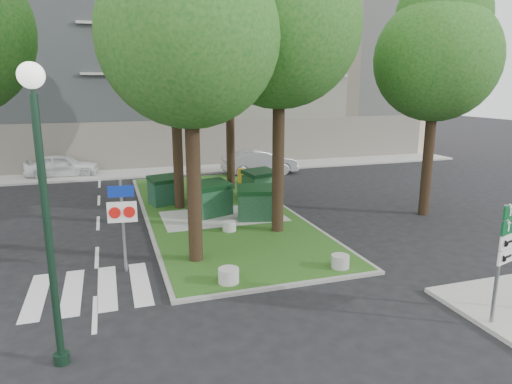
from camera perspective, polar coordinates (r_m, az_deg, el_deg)
name	(u,v)px	position (r m, az deg, el deg)	size (l,w,h in m)	color
ground	(267,289)	(12.85, 1.43, -12.04)	(120.00, 120.00, 0.00)	black
median_island	(217,211)	(20.19, -4.84, -2.44)	(6.00, 16.00, 0.12)	#234C15
median_kerb	(217,212)	(20.19, -4.84, -2.47)	(6.30, 16.30, 0.10)	gray
building_sidewalk	(172,171)	(30.19, -10.40, 2.60)	(42.00, 3.00, 0.12)	#999993
zebra_crossing	(124,285)	(13.59, -16.18, -11.10)	(5.00, 3.00, 0.01)	silver
apartment_building	(154,52)	(37.24, -12.60, 16.73)	(41.00, 12.00, 16.00)	tan
tree_median_near_left	(191,18)	(13.86, -8.09, 20.69)	(5.20, 5.20, 10.53)	black
tree_median_near_right	(282,10)	(16.82, 3.23, 21.73)	(5.60, 5.60, 11.46)	black
tree_median_mid	(176,49)	(20.29, -10.02, 17.22)	(4.80, 4.80, 9.99)	black
tree_median_far	(230,27)	(24.00, -3.21, 19.94)	(5.80, 5.80, 11.93)	black
tree_street_right	(438,47)	(20.68, 21.83, 16.44)	(5.00, 5.00, 10.06)	black
dumpster_a	(165,190)	(21.49, -11.27, 0.23)	(1.66, 1.37, 1.33)	#0E3420
dumpster_b	(211,199)	(19.30, -5.62, -0.83)	(1.87, 1.59, 1.48)	#123F21
dumpster_c	(256,203)	(18.63, -0.02, -1.39)	(1.73, 1.40, 1.41)	black
dumpster_d	(260,184)	(22.13, 0.50, 0.98)	(1.82, 1.56, 1.43)	#123C1A
bollard_left	(229,275)	(12.89, -3.45, -10.38)	(0.58, 0.58, 0.42)	#A8A9A3
bollard_right	(340,261)	(14.10, 10.48, -8.52)	(0.55, 0.55, 0.39)	#9C9B97
bollard_mid	(229,226)	(17.27, -3.36, -4.29)	(0.50, 0.50, 0.36)	#AEADA8
litter_bin	(242,176)	(25.82, -1.79, 2.07)	(0.45, 0.45, 0.79)	#C08516
street_lamp	(43,184)	(9.25, -25.10, 0.87)	(0.47, 0.47, 5.88)	black
traffic_sign_pole	(122,214)	(13.94, -16.36, -2.60)	(0.85, 0.15, 2.83)	slate
car_white	(62,165)	(30.34, -23.09, 3.08)	(1.71, 4.24, 1.44)	white
car_silver	(260,162)	(28.78, 0.48, 3.75)	(1.64, 4.71, 1.55)	#A3A6AB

